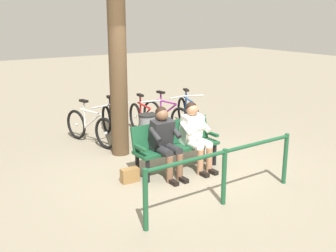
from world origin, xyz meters
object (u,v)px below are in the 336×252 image
Objects in this scene: bench at (175,142)px; bicycle_black at (90,127)px; handbag at (130,175)px; bicycle_green at (144,120)px; tree_trunk at (118,64)px; bicycle_red at (188,114)px; bicycle_blue at (166,116)px; litter_bin at (147,132)px; person_companion at (165,139)px; person_reading at (195,133)px; bicycle_orange at (113,123)px.

bench is 2.33m from bicycle_black.
bicycle_green is at bearing -124.96° from handbag.
bicycle_black is at bearing -74.22° from bench.
tree_trunk is 2.22× the size of bicycle_red.
handbag is at bearing -52.33° from bicycle_blue.
litter_bin is 0.44× the size of bicycle_blue.
person_companion is 2.44m from bicycle_black.
bicycle_orange is at bearing -80.93° from person_reading.
litter_bin is at bearing 22.78° from bicycle_orange.
bicycle_blue is at bearing 74.11° from bicycle_black.
person_reading is at bearing 152.76° from bench.
bicycle_red and bicycle_orange have the same top height.
bicycle_orange is (-0.33, -0.99, -1.43)m from tree_trunk.
bicycle_orange and bicycle_black have the same top height.
bicycle_red is at bearing -152.43° from litter_bin.
bicycle_green is at bearing -116.01° from litter_bin.
bench is at bearing -8.84° from bicycle_green.
bicycle_blue is (-2.18, -2.26, 0.24)m from handbag.
bicycle_black is at bearing -88.37° from bicycle_green.
person_companion is 1.50m from litter_bin.
litter_bin is 0.99m from bicycle_green.
bench reaches higher than handbag.
bicycle_blue is (-1.06, -0.94, -0.01)m from litter_bin.
tree_trunk is at bearing -52.07° from bicycle_red.
bicycle_green is (-1.55, -2.21, 0.24)m from handbag.
bicycle_green is at bearing -93.80° from bicycle_blue.
person_companion reaches higher than bench.
bench is 0.39m from person_companion.
bicycle_orange reaches higher than litter_bin.
bicycle_black is at bearing -50.62° from litter_bin.
bicycle_green is at bearing -97.50° from person_reading.
bicycle_black is at bearing -68.37° from person_reading.
bench is 0.45× the size of tree_trunk.
bicycle_green is (-1.02, -0.83, -1.43)m from tree_trunk.
person_reading is at bearing 0.03° from bicycle_green.
person_companion is at bearing 71.43° from litter_bin.
bench reaches higher than litter_bin.
person_companion is at bearing 27.11° from bench.
tree_trunk is 2.14× the size of bicycle_blue.
person_reading is 2.60m from bicycle_black.
bicycle_red is 0.97× the size of bicycle_blue.
tree_trunk is at bearing -63.31° from person_reading.
bicycle_orange is (0.26, -1.05, -0.01)m from litter_bin.
bicycle_orange is 1.02× the size of bicycle_black.
person_companion reaches higher than handbag.
bicycle_orange is (0.43, -2.44, -0.31)m from person_reading.
bench is at bearing 108.63° from tree_trunk.
bench is at bearing -37.73° from bicycle_blue.
bench is at bearing -22.72° from bicycle_red.
handbag is at bearing -33.57° from bicycle_red.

